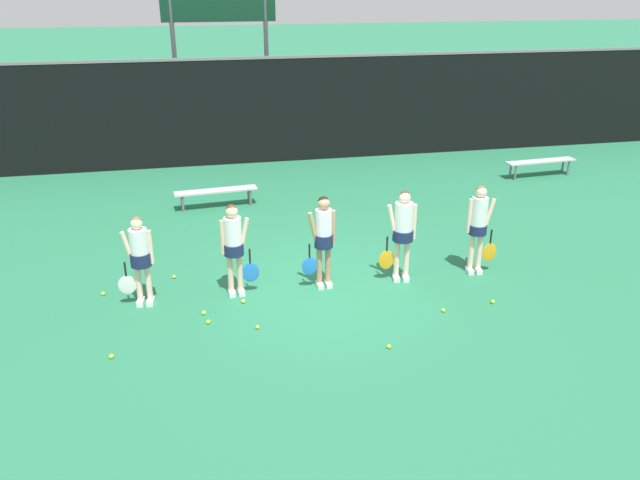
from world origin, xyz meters
The scene contains 20 objects.
ground_plane centered at (0.00, 0.00, 0.00)m, with size 140.00×140.00×0.00m, color #26724C.
fence_windscreen centered at (0.00, 8.55, 1.58)m, with size 60.00×0.08×3.14m.
scoreboard centered at (-1.01, 10.35, 4.10)m, with size 3.47×0.15×5.27m.
bench_courtside centered at (-1.65, 4.73, 0.39)m, with size 2.03×0.54×0.44m.
bench_far centered at (7.48, 5.45, 0.40)m, with size 2.11×0.51×0.46m.
player_0 centered at (-3.15, 0.00, 0.93)m, with size 0.65×0.35×1.60m.
player_1 centered at (-1.57, 0.03, 0.99)m, with size 0.65×0.35×1.69m.
player_2 centered at (0.02, 0.01, 1.02)m, with size 0.62×0.34×1.73m.
player_3 centered at (1.49, -0.02, 1.03)m, with size 0.66×0.38×1.74m.
player_4 centered at (2.97, -0.01, 1.01)m, with size 0.62×0.34×1.73m.
tennis_ball_0 centered at (-2.67, 0.89, 0.03)m, with size 0.07×0.07×0.07m, color #CCE033.
tennis_ball_1 centered at (-2.11, -0.93, 0.03)m, with size 0.07×0.07×0.07m, color #CCE033.
tennis_ball_2 centered at (0.55, -2.25, 0.03)m, with size 0.07×0.07×0.07m, color #CCE033.
tennis_ball_3 centered at (-1.48, -0.35, 0.04)m, with size 0.07×0.07×0.07m, color #CCE033.
tennis_ball_4 centered at (2.76, -1.26, 0.04)m, with size 0.07×0.07×0.07m, color #CCE033.
tennis_ball_5 centered at (-3.90, 0.46, 0.03)m, with size 0.07×0.07×0.07m, color #CCE033.
tennis_ball_6 centered at (-1.34, -1.26, 0.03)m, with size 0.06×0.06×0.06m, color #CCE033.
tennis_ball_7 centered at (1.80, -1.36, 0.03)m, with size 0.06×0.06×0.06m, color #CCE033.
tennis_ball_8 centered at (-3.56, -1.65, 0.04)m, with size 0.07×0.07×0.07m, color #CCE033.
tennis_ball_9 centered at (-2.17, -0.62, 0.03)m, with size 0.07×0.07×0.07m, color #CCE033.
Camera 1 is at (-2.15, -9.98, 5.21)m, focal length 35.00 mm.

